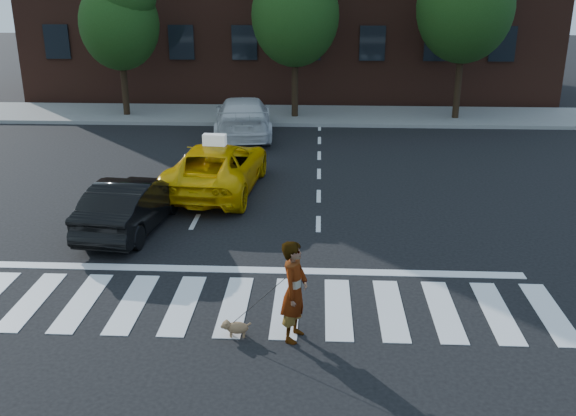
{
  "coord_description": "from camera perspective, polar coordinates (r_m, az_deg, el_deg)",
  "views": [
    {
      "loc": [
        1.57,
        -10.93,
        6.03
      ],
      "look_at": [
        0.91,
        2.55,
        1.1
      ],
      "focal_mm": 40.0,
      "sensor_mm": 36.0,
      "label": 1
    }
  ],
  "objects": [
    {
      "name": "ground",
      "position": [
        12.58,
        -4.77,
        -8.66
      ],
      "size": [
        120.0,
        120.0,
        0.0
      ],
      "primitive_type": "plane",
      "color": "black",
      "rests_on": "ground"
    },
    {
      "name": "crosswalk",
      "position": [
        12.58,
        -4.77,
        -8.63
      ],
      "size": [
        13.0,
        2.4,
        0.01
      ],
      "primitive_type": "cube",
      "color": "silver",
      "rests_on": "ground"
    },
    {
      "name": "stop_line",
      "position": [
        13.99,
        -3.94,
        -5.49
      ],
      "size": [
        12.0,
        0.3,
        0.01
      ],
      "primitive_type": "cube",
      "color": "silver",
      "rests_on": "ground"
    },
    {
      "name": "sidewalk_far",
      "position": [
        29.09,
        -0.35,
        8.26
      ],
      "size": [
        30.0,
        4.0,
        0.15
      ],
      "primitive_type": "cube",
      "color": "slate",
      "rests_on": "ground"
    },
    {
      "name": "tree_left",
      "position": [
        29.24,
        -14.78,
        16.33
      ],
      "size": [
        3.39,
        3.38,
        6.5
      ],
      "color": "black",
      "rests_on": "ground"
    },
    {
      "name": "tree_mid",
      "position": [
        27.97,
        0.72,
        17.65
      ],
      "size": [
        3.69,
        3.69,
        7.1
      ],
      "color": "black",
      "rests_on": "ground"
    },
    {
      "name": "taxi",
      "position": [
        18.93,
        -6.35,
        3.63
      ],
      "size": [
        2.76,
        5.3,
        1.42
      ],
      "primitive_type": "imported",
      "rotation": [
        0.0,
        0.0,
        3.06
      ],
      "color": "#DAA504",
      "rests_on": "ground"
    },
    {
      "name": "black_sedan",
      "position": [
        16.39,
        -13.72,
        0.36
      ],
      "size": [
        1.88,
        4.17,
        1.33
      ],
      "primitive_type": "imported",
      "rotation": [
        0.0,
        0.0,
        3.02
      ],
      "color": "black",
      "rests_on": "ground"
    },
    {
      "name": "white_suv",
      "position": [
        25.41,
        -4.0,
        8.09
      ],
      "size": [
        2.75,
        5.55,
        1.55
      ],
      "primitive_type": "imported",
      "rotation": [
        0.0,
        0.0,
        3.25
      ],
      "color": "silver",
      "rests_on": "ground"
    },
    {
      "name": "woman",
      "position": [
        11.08,
        0.57,
        -7.39
      ],
      "size": [
        0.61,
        0.77,
        1.84
      ],
      "primitive_type": "imported",
      "rotation": [
        0.0,
        0.0,
        1.28
      ],
      "color": "#999999",
      "rests_on": "ground"
    },
    {
      "name": "dog",
      "position": [
        11.52,
        -4.74,
        -10.52
      ],
      "size": [
        0.55,
        0.23,
        0.31
      ],
      "rotation": [
        0.0,
        0.0,
        0.06
      ],
      "color": "#99674E",
      "rests_on": "ground"
    },
    {
      "name": "taxi_sign",
      "position": [
        18.52,
        -6.55,
        6.04
      ],
      "size": [
        0.67,
        0.33,
        0.32
      ],
      "primitive_type": "cube",
      "rotation": [
        0.0,
        0.0,
        3.06
      ],
      "color": "white",
      "rests_on": "taxi"
    }
  ]
}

